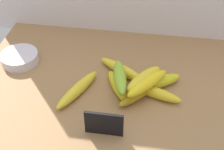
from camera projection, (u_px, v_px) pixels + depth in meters
counter_top at (131, 99)px, 99.49cm from camera, size 110.00×76.00×3.00cm
chalkboard_sign at (104, 124)px, 84.49cm from camera, size 11.00×1.80×8.40cm
fruit_bowl at (20, 58)px, 111.12cm from camera, size 13.58×13.58×3.55cm
banana_0 at (159, 82)px, 100.61cm from camera, size 15.79×11.73×4.10cm
banana_1 at (142, 91)px, 97.57cm from camera, size 15.67×17.87×3.81cm
banana_2 at (118, 86)px, 99.36cm from camera, size 10.77×15.62×3.79cm
banana_3 at (78, 89)px, 98.25cm from camera, size 11.85×20.30×3.65cm
banana_4 at (123, 71)px, 105.44cm from camera, size 19.52×14.28×3.64cm
banana_5 at (156, 93)px, 97.07cm from camera, size 17.45×8.82×3.62cm
banana_6 at (147, 83)px, 94.74cm from camera, size 13.93×15.95×3.83cm
banana_7 at (120, 77)px, 96.92cm from camera, size 7.44×16.87×3.99cm
banana_8 at (144, 79)px, 95.96cm from camera, size 12.53×14.85×4.36cm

